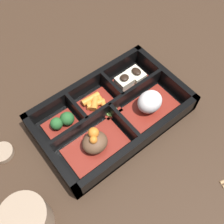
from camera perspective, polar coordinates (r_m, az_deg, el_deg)
ground_plane at (r=0.60m, az=0.00°, el=-1.26°), size 3.00×3.00×0.00m
bento_base at (r=0.60m, az=0.00°, el=-1.01°), size 0.33×0.21×0.01m
bento_rim at (r=0.58m, az=-0.22°, el=0.12°), size 0.33×0.21×0.05m
bowl_rice at (r=0.59m, az=8.14°, el=1.82°), size 0.13×0.08×0.06m
bowl_stew at (r=0.54m, az=-3.74°, el=-6.75°), size 0.13×0.08×0.05m
bowl_tofu at (r=0.64m, az=3.93°, el=7.21°), size 0.09×0.06×0.04m
bowl_carrots at (r=0.60m, az=-3.75°, el=2.06°), size 0.08×0.06×0.02m
bowl_greens at (r=0.58m, az=-10.67°, el=-2.05°), size 0.07×0.06×0.04m
bowl_pickles at (r=0.59m, az=-0.22°, el=0.32°), size 0.04×0.03×0.01m
tea_cup at (r=0.51m, az=-18.05°, el=-21.33°), size 0.08×0.08×0.07m
sauce_dish at (r=0.60m, az=-22.74°, el=-8.12°), size 0.05×0.05×0.01m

